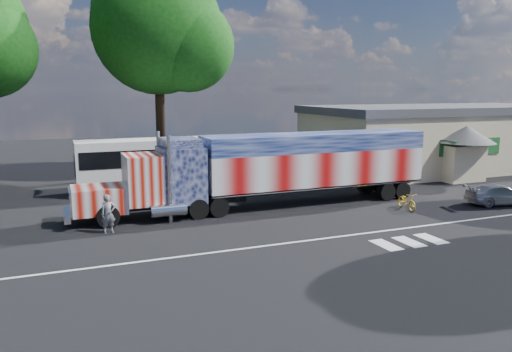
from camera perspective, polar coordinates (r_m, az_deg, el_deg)
name	(u,v)px	position (r m, az deg, el deg)	size (l,w,h in m)	color
ground	(279,224)	(24.63, 2.63, -5.47)	(100.00, 100.00, 0.00)	black
lane_markings	(351,241)	(22.25, 10.77, -7.31)	(30.00, 2.67, 0.01)	silver
semi_truck	(275,167)	(27.86, 2.23, 1.02)	(20.34, 3.21, 4.34)	black
coach_bus	(168,163)	(33.22, -10.03, 1.45)	(11.53, 2.68, 3.36)	white
hall_building	(443,137)	(44.26, 20.59, 4.19)	(22.40, 12.80, 5.20)	beige
parked_car	(500,195)	(31.79, 26.10, -1.93)	(1.59, 3.92, 1.14)	#BABCBF
woman	(108,214)	(23.84, -16.52, -4.16)	(0.66, 0.43, 1.80)	slate
bicycle	(407,201)	(28.63, 16.85, -2.75)	(0.62, 1.79, 0.94)	gold
tree_n_mid	(160,30)	(38.80, -10.92, 16.08)	(10.06, 9.58, 15.69)	black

